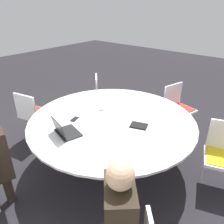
# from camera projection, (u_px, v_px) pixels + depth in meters

# --- Properties ---
(ground_plane) EXTENTS (16.00, 16.00, 0.00)m
(ground_plane) POSITION_uv_depth(u_px,v_px,m) (112.00, 161.00, 3.27)
(ground_plane) COLOR black
(conference_table) EXTENTS (2.22, 2.22, 0.73)m
(conference_table) POSITION_uv_depth(u_px,v_px,m) (112.00, 125.00, 2.99)
(conference_table) COLOR #333333
(conference_table) RESTS_ON ground_plane
(chair_2) EXTENTS (0.55, 0.54, 0.87)m
(chair_2) POSITION_uv_depth(u_px,v_px,m) (224.00, 151.00, 2.64)
(chair_2) COLOR white
(chair_2) RESTS_ON ground_plane
(chair_3) EXTENTS (0.52, 0.54, 0.87)m
(chair_3) POSITION_uv_depth(u_px,v_px,m) (177.00, 105.00, 3.81)
(chair_3) COLOR white
(chair_3) RESTS_ON ground_plane
(chair_4) EXTENTS (0.61, 0.61, 0.87)m
(chair_4) POSITION_uv_depth(u_px,v_px,m) (103.00, 93.00, 4.30)
(chair_4) COLOR white
(chair_4) RESTS_ON ground_plane
(chair_5) EXTENTS (0.52, 0.50, 0.87)m
(chair_5) POSITION_uv_depth(u_px,v_px,m) (33.00, 112.00, 3.58)
(chair_5) COLOR white
(chair_5) RESTS_ON ground_plane
(person_1) EXTENTS (0.40, 0.41, 1.22)m
(person_1) POSITION_uv_depth(u_px,v_px,m) (117.00, 217.00, 1.62)
(person_1) COLOR #2D2319
(person_1) RESTS_ON ground_plane
(laptop) EXTENTS (0.38, 0.33, 0.21)m
(laptop) POSITION_uv_depth(u_px,v_px,m) (64.00, 131.00, 2.57)
(laptop) COLOR #232326
(laptop) RESTS_ON conference_table
(spiral_notebook) EXTENTS (0.25, 0.21, 0.02)m
(spiral_notebook) POSITION_uv_depth(u_px,v_px,m) (139.00, 126.00, 2.76)
(spiral_notebook) COLOR black
(spiral_notebook) RESTS_ON conference_table
(coffee_cup) EXTENTS (0.07, 0.07, 0.09)m
(coffee_cup) POSITION_uv_depth(u_px,v_px,m) (102.00, 107.00, 3.17)
(coffee_cup) COLOR white
(coffee_cup) RESTS_ON conference_table
(cell_phone) EXTENTS (0.11, 0.15, 0.01)m
(cell_phone) POSITION_uv_depth(u_px,v_px,m) (75.00, 119.00, 2.92)
(cell_phone) COLOR black
(cell_phone) RESTS_ON conference_table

